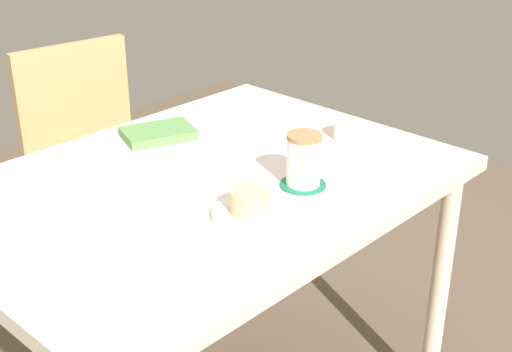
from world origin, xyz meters
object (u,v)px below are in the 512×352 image
wooden_chair (97,169)px  small_book (159,133)px  sugar_bowl (347,130)px  pastry (249,200)px  dining_table (203,210)px  pastry_plate (249,213)px  coffee_mug (304,159)px

wooden_chair → small_book: (-0.10, -0.46, 0.28)m
sugar_bowl → wooden_chair: bearing=106.2°
pastry → dining_table: bearing=74.3°
pastry_plate → wooden_chair: bearing=75.3°
pastry → coffee_mug: 0.19m
pastry_plate → small_book: bearing=72.6°
wooden_chair → small_book: size_ratio=4.87×
wooden_chair → sugar_bowl: size_ratio=12.51×
sugar_bowl → small_book: size_ratio=0.39×
sugar_bowl → pastry_plate: bearing=-166.7°
pastry → coffee_mug: bearing=3.5°
dining_table → pastry_plate: 0.24m
wooden_chair → small_book: bearing=85.6°
small_book → pastry: bearing=-86.8°
small_book → sugar_bowl: bearing=-26.6°
coffee_mug → small_book: coffee_mug is taller
sugar_bowl → pastry: bearing=-166.7°
pastry → sugar_bowl: pastry is taller
wooden_chair → pastry_plate: size_ratio=5.56×
pastry_plate → small_book: size_ratio=0.87×
wooden_chair → coffee_mug: 0.98m
pastry_plate → small_book: (0.15, 0.47, 0.00)m
dining_table → sugar_bowl: (0.42, -0.09, 0.11)m
sugar_bowl → small_book: (-0.33, 0.36, -0.01)m
small_book → pastry_plate: bearing=-86.8°
coffee_mug → sugar_bowl: 0.32m
coffee_mug → pastry: bearing=-176.5°
dining_table → sugar_bowl: bearing=-12.5°
pastry → small_book: bearing=72.6°
pastry_plate → pastry: pastry is taller
coffee_mug → dining_table: bearing=123.0°
wooden_chair → sugar_bowl: (0.24, -0.82, 0.29)m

